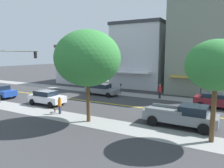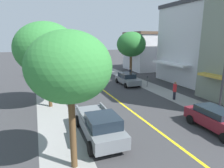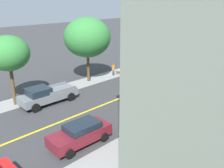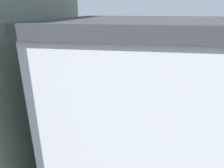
{
  "view_description": "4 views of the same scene",
  "coord_description": "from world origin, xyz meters",
  "px_view_note": "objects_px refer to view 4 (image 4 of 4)",
  "views": [
    {
      "loc": [
        20.2,
        21.25,
        5.51
      ],
      "look_at": [
        0.84,
        10.52,
        2.39
      ],
      "focal_mm": 33.92,
      "sensor_mm": 36.0,
      "label": 1
    },
    {
      "loc": [
        7.24,
        28.8,
        6.05
      ],
      "look_at": [
        1.25,
        13.75,
        2.19
      ],
      "focal_mm": 30.74,
      "sensor_mm": 36.0,
      "label": 2
    },
    {
      "loc": [
        -15.44,
        29.02,
        9.46
      ],
      "look_at": [
        0.37,
        13.3,
        1.59
      ],
      "focal_mm": 39.4,
      "sensor_mm": 36.0,
      "label": 3
    },
    {
      "loc": [
        -24.34,
        8.32,
        11.0
      ],
      "look_at": [
        0.32,
        12.24,
        1.71
      ],
      "focal_mm": 31.79,
      "sensor_mm": 36.0,
      "label": 4
    }
  ],
  "objects_px": {
    "street_tree_left_far": "(210,80)",
    "small_dog": "(150,82)",
    "grey_sedan_left_curb": "(158,107)",
    "parking_meter": "(141,113)",
    "street_tree_right_corner": "(124,50)",
    "pedestrian_black_shirt": "(181,114)",
    "maroon_sedan_left_curb": "(43,98)",
    "pedestrian_red_shirt": "(89,108)",
    "traffic_light_mast": "(216,62)",
    "street_lamp": "(44,84)",
    "grey_pickup_truck": "(77,79)",
    "white_sedan_right_curb": "(172,85)",
    "street_tree_left_near": "(67,51)",
    "fire_hydrant": "(194,121)",
    "pedestrian_orange_shirt": "(146,79)"
  },
  "relations": [
    {
      "from": "street_tree_left_near",
      "to": "small_dog",
      "type": "distance_m",
      "value": 14.35
    },
    {
      "from": "pedestrian_red_shirt",
      "to": "street_tree_left_near",
      "type": "bearing_deg",
      "value": 50.45
    },
    {
      "from": "street_tree_right_corner",
      "to": "small_dog",
      "type": "distance_m",
      "value": 6.59
    },
    {
      "from": "street_lamp",
      "to": "white_sedan_right_curb",
      "type": "xyz_separation_m",
      "value": [
        9.78,
        -14.65,
        -2.87
      ]
    },
    {
      "from": "street_tree_right_corner",
      "to": "fire_hydrant",
      "type": "xyz_separation_m",
      "value": [
        -11.92,
        -8.57,
        -4.76
      ]
    },
    {
      "from": "pedestrian_black_shirt",
      "to": "maroon_sedan_left_curb",
      "type": "bearing_deg",
      "value": -2.55
    },
    {
      "from": "street_lamp",
      "to": "grey_sedan_left_curb",
      "type": "xyz_separation_m",
      "value": [
        2.17,
        -12.24,
        -2.87
      ]
    },
    {
      "from": "parking_meter",
      "to": "street_tree_left_far",
      "type": "bearing_deg",
      "value": -96.05
    },
    {
      "from": "parking_meter",
      "to": "street_lamp",
      "type": "height_order",
      "value": "street_lamp"
    },
    {
      "from": "traffic_light_mast",
      "to": "pedestrian_red_shirt",
      "type": "xyz_separation_m",
      "value": [
        -9.37,
        15.38,
        -3.37
      ]
    },
    {
      "from": "fire_hydrant",
      "to": "grey_pickup_truck",
      "type": "relative_size",
      "value": 0.16
    },
    {
      "from": "maroon_sedan_left_curb",
      "to": "pedestrian_black_shirt",
      "type": "distance_m",
      "value": 16.33
    },
    {
      "from": "street_tree_left_near",
      "to": "pedestrian_red_shirt",
      "type": "relative_size",
      "value": 3.51
    },
    {
      "from": "maroon_sedan_left_curb",
      "to": "pedestrian_red_shirt",
      "type": "height_order",
      "value": "pedestrian_red_shirt"
    },
    {
      "from": "fire_hydrant",
      "to": "white_sedan_right_curb",
      "type": "distance_m",
      "value": 9.37
    },
    {
      "from": "parking_meter",
      "to": "grey_pickup_truck",
      "type": "bearing_deg",
      "value": 46.09
    },
    {
      "from": "pedestrian_red_shirt",
      "to": "street_lamp",
      "type": "bearing_deg",
      "value": 117.15
    },
    {
      "from": "small_dog",
      "to": "street_tree_right_corner",
      "type": "bearing_deg",
      "value": 38.78
    },
    {
      "from": "grey_sedan_left_curb",
      "to": "street_lamp",
      "type": "bearing_deg",
      "value": 12.22
    },
    {
      "from": "street_tree_left_far",
      "to": "pedestrian_black_shirt",
      "type": "bearing_deg",
      "value": 61.09
    },
    {
      "from": "white_sedan_right_curb",
      "to": "fire_hydrant",
      "type": "bearing_deg",
      "value": 97.12
    },
    {
      "from": "parking_meter",
      "to": "grey_pickup_truck",
      "type": "xyz_separation_m",
      "value": [
        9.75,
        10.13,
        -0.07
      ]
    },
    {
      "from": "grey_sedan_left_curb",
      "to": "pedestrian_red_shirt",
      "type": "height_order",
      "value": "pedestrian_red_shirt"
    },
    {
      "from": "street_tree_right_corner",
      "to": "grey_pickup_truck",
      "type": "xyz_separation_m",
      "value": [
        -2.39,
        7.03,
        -4.31
      ]
    },
    {
      "from": "parking_meter",
      "to": "grey_sedan_left_curb",
      "type": "distance_m",
      "value": 2.73
    },
    {
      "from": "street_lamp",
      "to": "grey_sedan_left_curb",
      "type": "bearing_deg",
      "value": -79.93
    },
    {
      "from": "traffic_light_mast",
      "to": "grey_pickup_truck",
      "type": "distance_m",
      "value": 20.19
    },
    {
      "from": "grey_sedan_left_curb",
      "to": "grey_pickup_truck",
      "type": "bearing_deg",
      "value": -30.87
    },
    {
      "from": "street_tree_right_corner",
      "to": "maroon_sedan_left_curb",
      "type": "bearing_deg",
      "value": 138.01
    },
    {
      "from": "street_tree_right_corner",
      "to": "parking_meter",
      "type": "distance_m",
      "value": 13.23
    },
    {
      "from": "fire_hydrant",
      "to": "street_lamp",
      "type": "relative_size",
      "value": 0.15
    },
    {
      "from": "maroon_sedan_left_curb",
      "to": "pedestrian_red_shirt",
      "type": "relative_size",
      "value": 2.4
    },
    {
      "from": "street_tree_left_near",
      "to": "fire_hydrant",
      "type": "bearing_deg",
      "value": -122.93
    },
    {
      "from": "traffic_light_mast",
      "to": "street_tree_right_corner",
      "type": "bearing_deg",
      "value": -100.8
    },
    {
      "from": "street_tree_left_far",
      "to": "white_sedan_right_curb",
      "type": "height_order",
      "value": "street_tree_left_far"
    },
    {
      "from": "street_tree_left_far",
      "to": "small_dog",
      "type": "relative_size",
      "value": 12.14
    },
    {
      "from": "grey_sedan_left_curb",
      "to": "maroon_sedan_left_curb",
      "type": "height_order",
      "value": "grey_sedan_left_curb"
    },
    {
      "from": "traffic_light_mast",
      "to": "street_lamp",
      "type": "distance_m",
      "value": 22.4
    },
    {
      "from": "pedestrian_orange_shirt",
      "to": "small_dog",
      "type": "bearing_deg",
      "value": -95.44
    },
    {
      "from": "fire_hydrant",
      "to": "grey_pickup_truck",
      "type": "distance_m",
      "value": 18.28
    },
    {
      "from": "pedestrian_red_shirt",
      "to": "pedestrian_black_shirt",
      "type": "bearing_deg",
      "value": -69.74
    },
    {
      "from": "traffic_light_mast",
      "to": "street_lamp",
      "type": "height_order",
      "value": "traffic_light_mast"
    },
    {
      "from": "traffic_light_mast",
      "to": "pedestrian_black_shirt",
      "type": "relative_size",
      "value": 3.48
    },
    {
      "from": "street_tree_left_near",
      "to": "pedestrian_orange_shirt",
      "type": "distance_m",
      "value": 13.48
    },
    {
      "from": "grey_sedan_left_curb",
      "to": "parking_meter",
      "type": "bearing_deg",
      "value": 46.72
    },
    {
      "from": "parking_meter",
      "to": "street_tree_right_corner",
      "type": "bearing_deg",
      "value": 14.35
    },
    {
      "from": "parking_meter",
      "to": "small_dog",
      "type": "bearing_deg",
      "value": -6.42
    },
    {
      "from": "street_tree_right_corner",
      "to": "traffic_light_mast",
      "type": "bearing_deg",
      "value": -100.8
    },
    {
      "from": "grey_pickup_truck",
      "to": "pedestrian_black_shirt",
      "type": "relative_size",
      "value": 2.94
    },
    {
      "from": "street_tree_left_far",
      "to": "grey_pickup_truck",
      "type": "distance_m",
      "value": 19.6
    }
  ]
}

